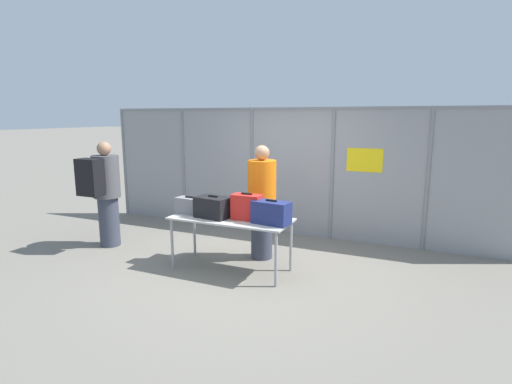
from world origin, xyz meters
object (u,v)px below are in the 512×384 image
Objects in this scene: suitcase_navy at (271,213)px; suitcase_grey at (190,206)px; inspection_table at (231,222)px; utility_trailer at (370,205)px; security_worker_near at (262,201)px; suitcase_black at (213,207)px; traveler_hooded at (104,190)px; suitcase_red at (247,207)px.

suitcase_grey is at bearing 177.92° from suitcase_navy.
utility_trailer is (1.49, 3.29, -0.30)m from inspection_table.
security_worker_near is at bearing 36.20° from suitcase_grey.
suitcase_grey is at bearing 173.00° from suitcase_black.
inspection_table is at bearing 175.41° from suitcase_navy.
suitcase_navy is at bearing 0.26° from suitcase_black.
security_worker_near reaches higher than utility_trailer.
security_worker_near is at bearing 17.03° from traveler_hooded.
inspection_table is 4.22× the size of suitcase_red.
traveler_hooded is at bearing 178.54° from suitcase_red.
security_worker_near is 0.54× the size of utility_trailer.
suitcase_red is at bearing 170.36° from suitcase_navy.
suitcase_grey is 0.91m from suitcase_red.
traveler_hooded is at bearing 178.03° from inspection_table.
suitcase_navy is at bearing -9.64° from suitcase_red.
suitcase_red is (0.49, 0.07, 0.03)m from suitcase_black.
suitcase_black is 0.16× the size of utility_trailer.
suitcase_navy is at bearing -2.08° from suitcase_grey.
suitcase_grey is at bearing -123.19° from utility_trailer.
suitcase_black reaches higher than suitcase_grey.
suitcase_grey is 1.31m from suitcase_navy.
suitcase_navy is 0.81m from security_worker_near.
utility_trailer is (3.90, 3.21, -0.57)m from traveler_hooded.
suitcase_grey is 1.11× the size of suitcase_red.
inspection_table is 0.34m from suitcase_red.
suitcase_grey is at bearing 2.24° from traveler_hooded.
suitcase_black is (-0.25, -0.06, 0.21)m from inspection_table.
suitcase_red is 0.23× the size of security_worker_near.
inspection_table is 3.26× the size of suitcase_navy.
suitcase_grey is at bearing 24.99° from security_worker_near.
traveler_hooded is (-1.75, 0.09, 0.09)m from suitcase_grey.
security_worker_near is at bearing -115.74° from utility_trailer.
traveler_hooded reaches higher than suitcase_black.
traveler_hooded reaches higher than suitcase_red.
utility_trailer is at bearing 69.20° from suitcase_red.
traveler_hooded is (-2.66, 0.07, 0.03)m from suitcase_red.
inspection_table is 2.43m from traveler_hooded.
utility_trailer is at bearing 65.66° from inspection_table.
traveler_hooded is at bearing 176.34° from suitcase_black.
utility_trailer is (1.74, 3.34, -0.51)m from suitcase_black.
suitcase_black is (0.42, -0.05, 0.03)m from suitcase_grey.
inspection_table is 0.70m from security_worker_near.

